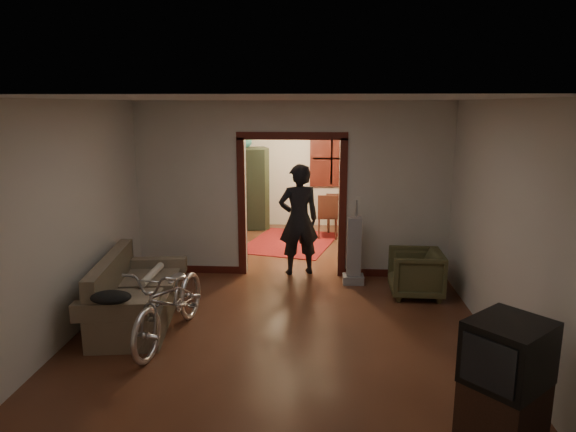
# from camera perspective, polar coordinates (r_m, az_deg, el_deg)

# --- Properties ---
(floor) EXTENTS (5.00, 8.50, 0.01)m
(floor) POSITION_cam_1_polar(r_m,az_deg,el_deg) (7.85, 0.14, -8.12)
(floor) COLOR #3F2014
(floor) RESTS_ON ground
(ceiling) EXTENTS (5.00, 8.50, 0.01)m
(ceiling) POSITION_cam_1_polar(r_m,az_deg,el_deg) (7.36, 0.15, 12.78)
(ceiling) COLOR white
(ceiling) RESTS_ON floor
(wall_back) EXTENTS (5.00, 0.02, 2.80)m
(wall_back) POSITION_cam_1_polar(r_m,az_deg,el_deg) (11.68, 1.40, 5.72)
(wall_back) COLOR beige
(wall_back) RESTS_ON floor
(wall_left) EXTENTS (0.02, 8.50, 2.80)m
(wall_left) POSITION_cam_1_polar(r_m,az_deg,el_deg) (8.02, -18.00, 2.09)
(wall_left) COLOR beige
(wall_left) RESTS_ON floor
(wall_right) EXTENTS (0.02, 8.50, 2.80)m
(wall_right) POSITION_cam_1_polar(r_m,az_deg,el_deg) (7.74, 18.95, 1.67)
(wall_right) COLOR beige
(wall_right) RESTS_ON floor
(partition_wall) EXTENTS (5.00, 0.14, 2.80)m
(partition_wall) POSITION_cam_1_polar(r_m,az_deg,el_deg) (8.21, 0.46, 2.92)
(partition_wall) COLOR beige
(partition_wall) RESTS_ON floor
(door_casing) EXTENTS (1.74, 0.20, 2.32)m
(door_casing) POSITION_cam_1_polar(r_m,az_deg,el_deg) (8.27, 0.45, 0.87)
(door_casing) COLOR #3F130E
(door_casing) RESTS_ON floor
(far_window) EXTENTS (0.98, 0.06, 1.28)m
(far_window) POSITION_cam_1_polar(r_m,az_deg,el_deg) (11.62, 4.87, 6.39)
(far_window) COLOR black
(far_window) RESTS_ON wall_back
(chandelier) EXTENTS (0.24, 0.24, 0.24)m
(chandelier) POSITION_cam_1_polar(r_m,az_deg,el_deg) (9.86, 1.03, 10.04)
(chandelier) COLOR #FFE0A5
(chandelier) RESTS_ON ceiling
(light_switch) EXTENTS (0.08, 0.01, 0.12)m
(light_switch) POSITION_cam_1_polar(r_m,az_deg,el_deg) (8.18, 7.80, 1.70)
(light_switch) COLOR silver
(light_switch) RESTS_ON partition_wall
(sofa) EXTENTS (1.06, 1.94, 0.85)m
(sofa) POSITION_cam_1_polar(r_m,az_deg,el_deg) (6.88, -16.44, -7.88)
(sofa) COLOR brown
(sofa) RESTS_ON floor
(rolled_paper) EXTENTS (0.10, 0.77, 0.10)m
(rolled_paper) POSITION_cam_1_polar(r_m,az_deg,el_deg) (7.08, -14.90, -6.30)
(rolled_paper) COLOR beige
(rolled_paper) RESTS_ON sofa
(jacket) EXTENTS (0.45, 0.33, 0.13)m
(jacket) POSITION_cam_1_polar(r_m,az_deg,el_deg) (5.99, -19.09, -8.53)
(jacket) COLOR black
(jacket) RESTS_ON sofa
(bicycle) EXTENTS (0.89, 1.89, 0.95)m
(bicycle) POSITION_cam_1_polar(r_m,az_deg,el_deg) (6.28, -12.91, -9.15)
(bicycle) COLOR silver
(bicycle) RESTS_ON floor
(armchair) EXTENTS (0.76, 0.74, 0.68)m
(armchair) POSITION_cam_1_polar(r_m,az_deg,el_deg) (7.72, 13.99, -6.17)
(armchair) COLOR #454427
(armchair) RESTS_ON floor
(tv_stand) EXTENTS (0.80, 0.80, 0.54)m
(tv_stand) POSITION_cam_1_polar(r_m,az_deg,el_deg) (4.86, 22.75, -19.31)
(tv_stand) COLOR black
(tv_stand) RESTS_ON floor
(crt_tv) EXTENTS (0.82, 0.82, 0.53)m
(crt_tv) POSITION_cam_1_polar(r_m,az_deg,el_deg) (4.61, 23.30, -13.74)
(crt_tv) COLOR black
(crt_tv) RESTS_ON tv_stand
(vacuum) EXTENTS (0.39, 0.35, 1.06)m
(vacuum) POSITION_cam_1_polar(r_m,az_deg,el_deg) (8.00, 7.33, -3.82)
(vacuum) COLOR gray
(vacuum) RESTS_ON floor
(person) EXTENTS (0.76, 0.60, 1.82)m
(person) POSITION_cam_1_polar(r_m,az_deg,el_deg) (8.32, 1.19, -0.40)
(person) COLOR black
(person) RESTS_ON floor
(oriental_rug) EXTENTS (2.06, 2.42, 0.02)m
(oriental_rug) POSITION_cam_1_polar(r_m,az_deg,el_deg) (10.38, 0.30, -2.95)
(oriental_rug) COLOR maroon
(oriental_rug) RESTS_ON floor
(locker) EXTENTS (1.02, 0.78, 1.81)m
(locker) POSITION_cam_1_polar(r_m,az_deg,el_deg) (11.44, -4.59, 3.05)
(locker) COLOR #272F1C
(locker) RESTS_ON floor
(globe) EXTENTS (0.25, 0.25, 0.25)m
(globe) POSITION_cam_1_polar(r_m,az_deg,el_deg) (11.32, -4.68, 8.22)
(globe) COLOR #1E5972
(globe) RESTS_ON locker
(desk) EXTENTS (1.12, 0.73, 0.77)m
(desk) POSITION_cam_1_polar(r_m,az_deg,el_deg) (11.32, 6.91, 0.22)
(desk) COLOR #341811
(desk) RESTS_ON floor
(desk_chair) EXTENTS (0.46, 0.46, 0.93)m
(desk_chair) POSITION_cam_1_polar(r_m,az_deg,el_deg) (10.70, 4.42, 0.00)
(desk_chair) COLOR #341811
(desk_chair) RESTS_ON floor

